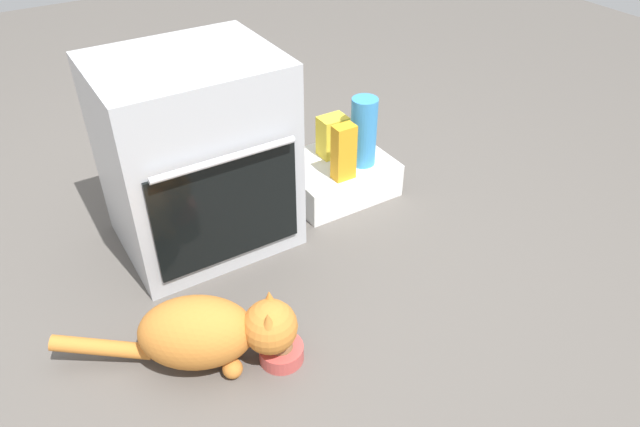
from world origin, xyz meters
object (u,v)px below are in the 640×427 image
at_px(food_bowl, 281,351).
at_px(water_bottle, 364,132).
at_px(snack_bag, 333,136).
at_px(pantry_cabinet, 336,176).
at_px(cat, 210,332).
at_px(oven, 196,155).
at_px(juice_carton, 344,152).

distance_m(food_bowl, water_bottle, 1.03).
relative_size(snack_bag, water_bottle, 0.60).
xyz_separation_m(pantry_cabinet, cat, (-0.85, -0.61, 0.05)).
bearing_deg(food_bowl, cat, 150.19).
bearing_deg(oven, water_bottle, -5.64).
bearing_deg(oven, food_bowl, -93.84).
relative_size(oven, food_bowl, 5.23).
distance_m(food_bowl, snack_bag, 1.05).
bearing_deg(cat, pantry_cabinet, 65.35).
height_order(food_bowl, snack_bag, snack_bag).
bearing_deg(food_bowl, water_bottle, 40.53).
bearing_deg(water_bottle, food_bowl, -139.47).
distance_m(juice_carton, water_bottle, 0.15).
xyz_separation_m(oven, pantry_cabinet, (0.62, -0.00, -0.30)).
height_order(oven, snack_bag, oven).
relative_size(pantry_cabinet, food_bowl, 3.19).
bearing_deg(food_bowl, juice_carton, 43.62).
bearing_deg(pantry_cabinet, oven, 179.86).
xyz_separation_m(food_bowl, snack_bag, (0.68, 0.77, 0.21)).
relative_size(food_bowl, cat, 0.21).
bearing_deg(cat, juice_carton, 60.91).
distance_m(oven, juice_carton, 0.59).
bearing_deg(food_bowl, pantry_cabinet, 46.92).
distance_m(pantry_cabinet, cat, 1.05).
relative_size(oven, juice_carton, 3.10).
height_order(food_bowl, cat, cat).
distance_m(oven, food_bowl, 0.79).
bearing_deg(oven, pantry_cabinet, -0.14).
bearing_deg(cat, water_bottle, 59.71).
distance_m(oven, pantry_cabinet, 0.69).
relative_size(pantry_cabinet, snack_bag, 2.52).
height_order(oven, food_bowl, oven).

